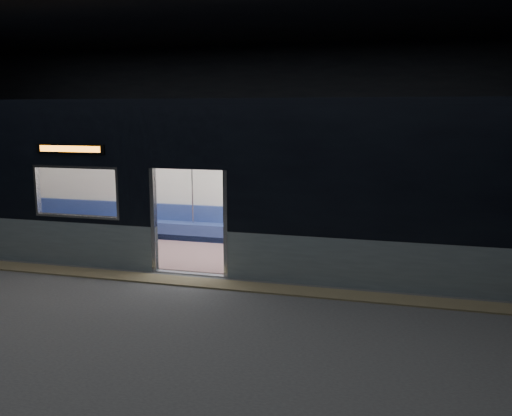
% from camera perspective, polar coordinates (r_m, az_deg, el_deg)
% --- Properties ---
extents(station_floor, '(24.00, 14.00, 0.01)m').
position_cam_1_polar(station_floor, '(9.75, -9.23, -8.67)').
color(station_floor, '#47494C').
rests_on(station_floor, ground).
extents(station_envelope, '(24.00, 14.00, 5.00)m').
position_cam_1_polar(station_envelope, '(9.25, -9.90, 13.38)').
color(station_envelope, black).
rests_on(station_envelope, station_floor).
extents(tactile_strip, '(22.80, 0.50, 0.03)m').
position_cam_1_polar(tactile_strip, '(10.23, -7.97, -7.62)').
color(tactile_strip, '#8C7F59').
rests_on(tactile_strip, station_floor).
extents(metro_car, '(18.00, 3.04, 3.35)m').
position_cam_1_polar(metro_car, '(11.67, -4.39, 3.86)').
color(metro_car, '#83959C').
rests_on(metro_car, station_floor).
extents(passenger, '(0.38, 0.62, 1.26)m').
position_cam_1_polar(passenger, '(12.22, 10.05, -1.16)').
color(passenger, black).
rests_on(passenger, metro_car).
extents(handbag, '(0.31, 0.29, 0.13)m').
position_cam_1_polar(handbag, '(12.05, 9.95, -1.79)').
color(handbag, black).
rests_on(handbag, passenger).
extents(transit_map, '(1.12, 0.03, 0.73)m').
position_cam_1_polar(transit_map, '(12.48, 6.85, 2.70)').
color(transit_map, white).
rests_on(transit_map, metro_car).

